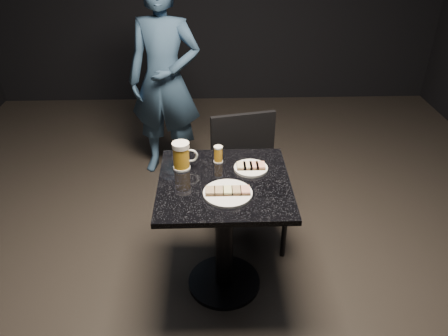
{
  "coord_description": "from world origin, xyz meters",
  "views": [
    {
      "loc": [
        -0.07,
        -1.94,
        2.01
      ],
      "look_at": [
        0.0,
        0.02,
        0.82
      ],
      "focal_mm": 35.0,
      "sensor_mm": 36.0,
      "label": 1
    }
  ],
  "objects": [
    {
      "name": "plate_small",
      "position": [
        0.15,
        0.12,
        0.76
      ],
      "size": [
        0.19,
        0.19,
        0.01
      ],
      "primitive_type": "cylinder",
      "color": "white",
      "rests_on": "table"
    },
    {
      "name": "patron",
      "position": [
        -0.43,
        1.39,
        0.81
      ],
      "size": [
        0.66,
        0.5,
        1.62
      ],
      "primitive_type": "imported",
      "rotation": [
        0.0,
        0.0,
        -0.21
      ],
      "color": "navy",
      "rests_on": "floor"
    },
    {
      "name": "floor",
      "position": [
        0.0,
        0.0,
        0.0
      ],
      "size": [
        6.0,
        6.0,
        0.0
      ],
      "primitive_type": "plane",
      "color": "black",
      "rests_on": "ground"
    },
    {
      "name": "beer_tumbler",
      "position": [
        -0.03,
        0.21,
        0.8
      ],
      "size": [
        0.05,
        0.05,
        0.1
      ],
      "color": "silver",
      "rests_on": "table"
    },
    {
      "name": "canapes_on_plate_large",
      "position": [
        0.01,
        -0.12,
        0.77
      ],
      "size": [
        0.22,
        0.07,
        0.02
      ],
      "color": "#4C3521",
      "rests_on": "plate_large"
    },
    {
      "name": "canapes_on_plate_small",
      "position": [
        0.15,
        0.12,
        0.77
      ],
      "size": [
        0.15,
        0.07,
        0.02
      ],
      "color": "#4C3521",
      "rests_on": "plate_small"
    },
    {
      "name": "chair",
      "position": [
        0.17,
        0.45,
        0.5
      ],
      "size": [
        0.5,
        0.5,
        0.88
      ],
      "color": "black",
      "rests_on": "floor"
    },
    {
      "name": "plate_large",
      "position": [
        0.01,
        -0.12,
        0.76
      ],
      "size": [
        0.25,
        0.25,
        0.01
      ],
      "primitive_type": "cylinder",
      "color": "white",
      "rests_on": "table"
    },
    {
      "name": "beer_mug",
      "position": [
        -0.23,
        0.14,
        0.83
      ],
      "size": [
        0.14,
        0.1,
        0.16
      ],
      "color": "white",
      "rests_on": "table"
    },
    {
      "name": "table",
      "position": [
        0.0,
        0.0,
        0.51
      ],
      "size": [
        0.7,
        0.7,
        0.75
      ],
      "color": "black",
      "rests_on": "floor"
    }
  ]
}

